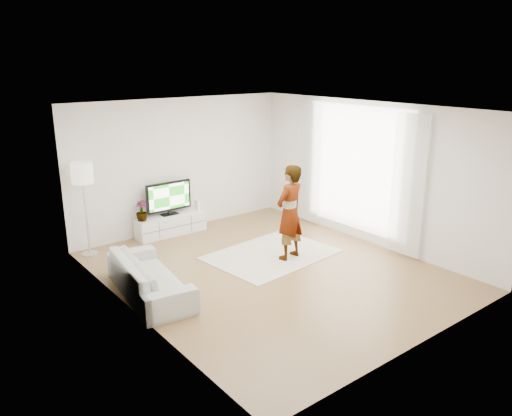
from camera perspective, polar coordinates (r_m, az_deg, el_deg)
floor at (r=8.79m, az=1.59°, el=-7.18°), size 6.00×6.00×0.00m
ceiling at (r=8.08m, az=1.75°, el=11.30°), size 6.00×6.00×0.00m
wall_left at (r=7.07m, az=-14.17°, el=-1.61°), size 0.02×6.00×2.80m
wall_right at (r=10.06m, az=12.73°, el=3.89°), size 0.02×6.00×2.80m
wall_back at (r=10.75m, az=-8.61°, el=4.91°), size 5.00×0.02×2.80m
wall_front at (r=6.42m, az=19.02°, el=-3.90°), size 5.00×0.02×2.80m
window at (r=10.23m, az=11.39°, el=4.46°), size 0.01×2.60×2.50m
curtain_near at (r=9.41m, az=17.00°, el=2.38°), size 0.04×0.70×2.60m
curtain_far at (r=11.06m, az=5.99°, el=5.08°), size 0.04×0.70×2.60m
media_console at (r=10.66m, az=-9.71°, el=-1.87°), size 1.50×0.43×0.42m
television at (r=10.51m, az=-9.93°, el=1.24°), size 1.01×0.20×0.70m
game_console at (r=10.87m, az=-6.75°, el=0.37°), size 0.05×0.16×0.21m
potted_plant at (r=10.26m, az=-12.95°, el=-0.33°), size 0.29×0.29×0.41m
rug at (r=9.48m, az=1.79°, el=-5.32°), size 2.46×1.88×0.01m
player at (r=9.05m, az=3.87°, el=-0.51°), size 0.71×0.54×1.76m
sofa at (r=8.04m, az=-12.10°, el=-7.60°), size 1.08×2.16×0.61m
floor_lamp at (r=9.59m, az=-19.24°, el=3.36°), size 0.39×0.39×1.77m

